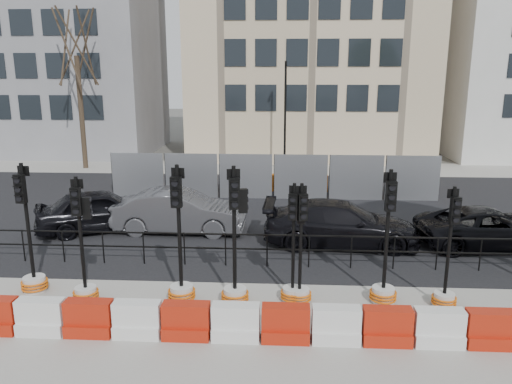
# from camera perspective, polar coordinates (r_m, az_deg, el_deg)

# --- Properties ---
(ground) EXTENTS (120.00, 120.00, 0.00)m
(ground) POSITION_cam_1_polar(r_m,az_deg,el_deg) (13.51, 1.09, -10.51)
(ground) COLOR #51514C
(ground) RESTS_ON ground
(sidewalk_near) EXTENTS (40.00, 6.00, 0.02)m
(sidewalk_near) POSITION_cam_1_polar(r_m,az_deg,el_deg) (10.84, 0.48, -17.02)
(sidewalk_near) COLOR gray
(sidewalk_near) RESTS_ON ground
(road) EXTENTS (40.00, 14.00, 0.03)m
(road) POSITION_cam_1_polar(r_m,az_deg,el_deg) (20.09, 1.83, -2.21)
(road) COLOR black
(road) RESTS_ON ground
(sidewalk_far) EXTENTS (40.00, 4.00, 0.02)m
(sidewalk_far) POSITION_cam_1_polar(r_m,az_deg,el_deg) (28.84, 2.26, 2.73)
(sidewalk_far) COLOR gray
(sidewalk_far) RESTS_ON ground
(building_grey) EXTENTS (11.00, 9.06, 14.00)m
(building_grey) POSITION_cam_1_polar(r_m,az_deg,el_deg) (37.22, -20.39, 15.23)
(building_grey) COLOR gray
(building_grey) RESTS_ON ground
(building_cream) EXTENTS (15.00, 10.06, 18.00)m
(building_cream) POSITION_cam_1_polar(r_m,az_deg,el_deg) (34.49, 6.12, 19.49)
(building_cream) COLOR beige
(building_cream) RESTS_ON ground
(kerb_railing) EXTENTS (18.00, 0.04, 1.00)m
(kerb_railing) POSITION_cam_1_polar(r_m,az_deg,el_deg) (14.36, 1.28, -6.04)
(kerb_railing) COLOR black
(kerb_railing) RESTS_ON ground
(heras_fencing) EXTENTS (14.33, 1.72, 2.00)m
(heras_fencing) POSITION_cam_1_polar(r_m,az_deg,el_deg) (22.70, 3.44, 1.32)
(heras_fencing) COLOR #92939A
(heras_fencing) RESTS_ON ground
(lamp_post_far) EXTENTS (0.12, 0.56, 6.00)m
(lamp_post_far) POSITION_cam_1_polar(r_m,az_deg,el_deg) (27.38, 3.35, 8.91)
(lamp_post_far) COLOR black
(lamp_post_far) RESTS_ON ground
(tree_bare_far) EXTENTS (2.00, 2.00, 9.00)m
(tree_bare_far) POSITION_cam_1_polar(r_m,az_deg,el_deg) (30.07, -19.88, 15.13)
(tree_bare_far) COLOR #473828
(tree_bare_far) RESTS_ON ground
(barrier_row) EXTENTS (16.75, 0.50, 0.80)m
(barrier_row) POSITION_cam_1_polar(r_m,az_deg,el_deg) (10.84, 0.53, -14.86)
(barrier_row) COLOR #A9130D
(barrier_row) RESTS_ON ground
(traffic_signal_a) EXTENTS (0.66, 0.66, 3.37)m
(traffic_signal_a) POSITION_cam_1_polar(r_m,az_deg,el_deg) (14.03, -24.20, -7.77)
(traffic_signal_a) COLOR silver
(traffic_signal_a) RESTS_ON ground
(traffic_signal_b) EXTENTS (0.62, 0.62, 3.16)m
(traffic_signal_b) POSITION_cam_1_polar(r_m,az_deg,el_deg) (12.97, -19.02, -8.77)
(traffic_signal_b) COLOR silver
(traffic_signal_b) RESTS_ON ground
(traffic_signal_c) EXTENTS (0.68, 0.68, 3.43)m
(traffic_signal_c) POSITION_cam_1_polar(r_m,az_deg,el_deg) (12.44, -8.59, -9.34)
(traffic_signal_c) COLOR silver
(traffic_signal_c) RESTS_ON ground
(traffic_signal_d) EXTENTS (0.68, 0.68, 3.43)m
(traffic_signal_d) POSITION_cam_1_polar(r_m,az_deg,el_deg) (12.14, -2.38, -9.22)
(traffic_signal_d) COLOR silver
(traffic_signal_d) RESTS_ON ground
(traffic_signal_e) EXTENTS (0.59, 0.59, 3.00)m
(traffic_signal_e) POSITION_cam_1_polar(r_m,az_deg,el_deg) (12.34, 5.05, -9.87)
(traffic_signal_e) COLOR silver
(traffic_signal_e) RESTS_ON ground
(traffic_signal_f) EXTENTS (0.59, 0.59, 2.99)m
(traffic_signal_f) POSITION_cam_1_polar(r_m,az_deg,el_deg) (12.34, 4.27, -9.39)
(traffic_signal_f) COLOR silver
(traffic_signal_f) RESTS_ON ground
(traffic_signal_g) EXTENTS (0.66, 0.66, 3.34)m
(traffic_signal_g) POSITION_cam_1_polar(r_m,az_deg,el_deg) (12.63, 14.45, -9.36)
(traffic_signal_g) COLOR silver
(traffic_signal_g) RESTS_ON ground
(traffic_signal_h) EXTENTS (0.59, 0.59, 2.99)m
(traffic_signal_h) POSITION_cam_1_polar(r_m,az_deg,el_deg) (12.88, 20.87, -9.73)
(traffic_signal_h) COLOR silver
(traffic_signal_h) RESTS_ON ground
(car_a) EXTENTS (4.97, 5.68, 1.49)m
(car_a) POSITION_cam_1_polar(r_m,az_deg,el_deg) (18.41, -17.28, -1.98)
(car_a) COLOR black
(car_a) RESTS_ON ground
(car_b) EXTENTS (1.75, 4.60, 1.50)m
(car_b) POSITION_cam_1_polar(r_m,az_deg,el_deg) (17.61, -8.72, -2.21)
(car_b) COLOR #434448
(car_b) RESTS_ON ground
(car_c) EXTENTS (2.52, 5.18, 1.45)m
(car_c) POSITION_cam_1_polar(r_m,az_deg,el_deg) (16.36, 9.68, -3.60)
(car_c) COLOR black
(car_c) RESTS_ON ground
(car_d) EXTENTS (3.07, 5.01, 1.27)m
(car_d) POSITION_cam_1_polar(r_m,az_deg,el_deg) (17.71, 25.15, -3.70)
(car_d) COLOR black
(car_d) RESTS_ON ground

